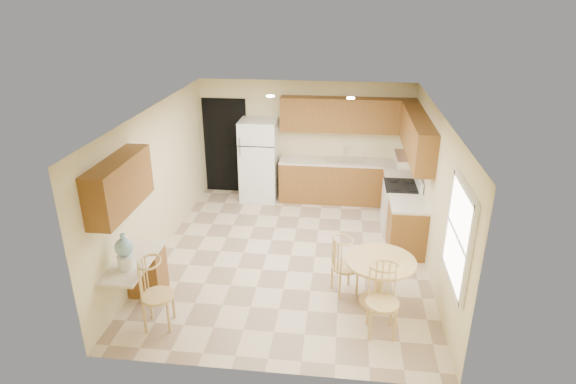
# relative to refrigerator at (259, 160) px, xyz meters

# --- Properties ---
(floor) EXTENTS (5.50, 5.50, 0.00)m
(floor) POSITION_rel_refrigerator_xyz_m (0.95, -2.40, -0.87)
(floor) COLOR beige
(floor) RESTS_ON ground
(ceiling) EXTENTS (4.50, 5.50, 0.02)m
(ceiling) POSITION_rel_refrigerator_xyz_m (0.95, -2.40, 1.63)
(ceiling) COLOR white
(ceiling) RESTS_ON wall_back
(wall_back) EXTENTS (4.50, 0.02, 2.50)m
(wall_back) POSITION_rel_refrigerator_xyz_m (0.95, 0.35, 0.38)
(wall_back) COLOR beige
(wall_back) RESTS_ON floor
(wall_front) EXTENTS (4.50, 0.02, 2.50)m
(wall_front) POSITION_rel_refrigerator_xyz_m (0.95, -5.15, 0.38)
(wall_front) COLOR beige
(wall_front) RESTS_ON floor
(wall_left) EXTENTS (0.02, 5.50, 2.50)m
(wall_left) POSITION_rel_refrigerator_xyz_m (-1.30, -2.40, 0.38)
(wall_left) COLOR beige
(wall_left) RESTS_ON floor
(wall_right) EXTENTS (0.02, 5.50, 2.50)m
(wall_right) POSITION_rel_refrigerator_xyz_m (3.20, -2.40, 0.38)
(wall_right) COLOR beige
(wall_right) RESTS_ON floor
(doorway) EXTENTS (0.90, 0.02, 2.10)m
(doorway) POSITION_rel_refrigerator_xyz_m (-0.80, 0.34, 0.18)
(doorway) COLOR black
(doorway) RESTS_ON floor
(base_cab_back) EXTENTS (2.75, 0.60, 0.87)m
(base_cab_back) POSITION_rel_refrigerator_xyz_m (1.83, 0.05, -0.43)
(base_cab_back) COLOR brown
(base_cab_back) RESTS_ON floor
(counter_back) EXTENTS (2.75, 0.63, 0.04)m
(counter_back) POSITION_rel_refrigerator_xyz_m (1.83, 0.05, 0.02)
(counter_back) COLOR beige
(counter_back) RESTS_ON base_cab_back
(base_cab_right_a) EXTENTS (0.60, 0.59, 0.87)m
(base_cab_right_a) POSITION_rel_refrigerator_xyz_m (2.90, -0.54, -0.43)
(base_cab_right_a) COLOR brown
(base_cab_right_a) RESTS_ON floor
(counter_right_a) EXTENTS (0.63, 0.59, 0.04)m
(counter_right_a) POSITION_rel_refrigerator_xyz_m (2.90, -0.54, 0.02)
(counter_right_a) COLOR beige
(counter_right_a) RESTS_ON base_cab_right_a
(base_cab_right_b) EXTENTS (0.60, 0.80, 0.87)m
(base_cab_right_b) POSITION_rel_refrigerator_xyz_m (2.90, -2.00, -0.43)
(base_cab_right_b) COLOR brown
(base_cab_right_b) RESTS_ON floor
(counter_right_b) EXTENTS (0.63, 0.80, 0.04)m
(counter_right_b) POSITION_rel_refrigerator_xyz_m (2.90, -2.00, 0.02)
(counter_right_b) COLOR beige
(counter_right_b) RESTS_ON base_cab_right_b
(upper_cab_back) EXTENTS (2.75, 0.33, 0.70)m
(upper_cab_back) POSITION_rel_refrigerator_xyz_m (1.83, 0.19, 0.98)
(upper_cab_back) COLOR brown
(upper_cab_back) RESTS_ON wall_back
(upper_cab_right) EXTENTS (0.33, 2.42, 0.70)m
(upper_cab_right) POSITION_rel_refrigerator_xyz_m (3.04, -1.19, 0.98)
(upper_cab_right) COLOR brown
(upper_cab_right) RESTS_ON wall_right
(upper_cab_left) EXTENTS (0.33, 1.40, 0.70)m
(upper_cab_left) POSITION_rel_refrigerator_xyz_m (-1.13, -4.00, 0.98)
(upper_cab_left) COLOR brown
(upper_cab_left) RESTS_ON wall_left
(sink) EXTENTS (0.78, 0.44, 0.01)m
(sink) POSITION_rel_refrigerator_xyz_m (1.80, 0.05, 0.04)
(sink) COLOR silver
(sink) RESTS_ON counter_back
(range_hood) EXTENTS (0.50, 0.76, 0.14)m
(range_hood) POSITION_rel_refrigerator_xyz_m (2.95, -1.22, 0.55)
(range_hood) COLOR silver
(range_hood) RESTS_ON upper_cab_right
(desk_pedestal) EXTENTS (0.48, 0.42, 0.72)m
(desk_pedestal) POSITION_rel_refrigerator_xyz_m (-1.05, -3.72, -0.51)
(desk_pedestal) COLOR brown
(desk_pedestal) RESTS_ON floor
(desk_top) EXTENTS (0.50, 1.20, 0.04)m
(desk_top) POSITION_rel_refrigerator_xyz_m (-1.05, -4.10, -0.12)
(desk_top) COLOR beige
(desk_top) RESTS_ON desk_pedestal
(window) EXTENTS (0.06, 1.12, 1.30)m
(window) POSITION_rel_refrigerator_xyz_m (3.18, -4.25, 0.63)
(window) COLOR white
(window) RESTS_ON wall_right
(can_light_a) EXTENTS (0.14, 0.14, 0.02)m
(can_light_a) POSITION_rel_refrigerator_xyz_m (0.45, -1.20, 1.62)
(can_light_a) COLOR white
(can_light_a) RESTS_ON ceiling
(can_light_b) EXTENTS (0.14, 0.14, 0.02)m
(can_light_b) POSITION_rel_refrigerator_xyz_m (1.85, -1.20, 1.62)
(can_light_b) COLOR white
(can_light_b) RESTS_ON ceiling
(refrigerator) EXTENTS (0.77, 0.75, 1.74)m
(refrigerator) POSITION_rel_refrigerator_xyz_m (0.00, 0.00, 0.00)
(refrigerator) COLOR white
(refrigerator) RESTS_ON floor
(stove) EXTENTS (0.65, 0.76, 1.09)m
(stove) POSITION_rel_refrigerator_xyz_m (2.88, -1.22, -0.40)
(stove) COLOR white
(stove) RESTS_ON floor
(dining_table) EXTENTS (0.99, 0.99, 0.73)m
(dining_table) POSITION_rel_refrigerator_xyz_m (2.35, -3.62, -0.39)
(dining_table) COLOR tan
(dining_table) RESTS_ON floor
(chair_table_a) EXTENTS (0.39, 0.51, 0.89)m
(chair_table_a) POSITION_rel_refrigerator_xyz_m (1.86, -3.45, -0.33)
(chair_table_a) COLOR tan
(chair_table_a) RESTS_ON floor
(chair_table_b) EXTENTS (0.44, 0.44, 0.99)m
(chair_table_b) POSITION_rel_refrigerator_xyz_m (2.35, -4.36, -0.26)
(chair_table_b) COLOR tan
(chair_table_b) RESTS_ON floor
(chair_desk) EXTENTS (0.44, 0.57, 0.99)m
(chair_desk) POSITION_rel_refrigerator_xyz_m (-0.60, -4.54, -0.27)
(chair_desk) COLOR tan
(chair_desk) RESTS_ON floor
(water_crock) EXTENTS (0.25, 0.25, 0.51)m
(water_crock) POSITION_rel_refrigerator_xyz_m (-1.05, -4.29, 0.13)
(water_crock) COLOR white
(water_crock) RESTS_ON desk_top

